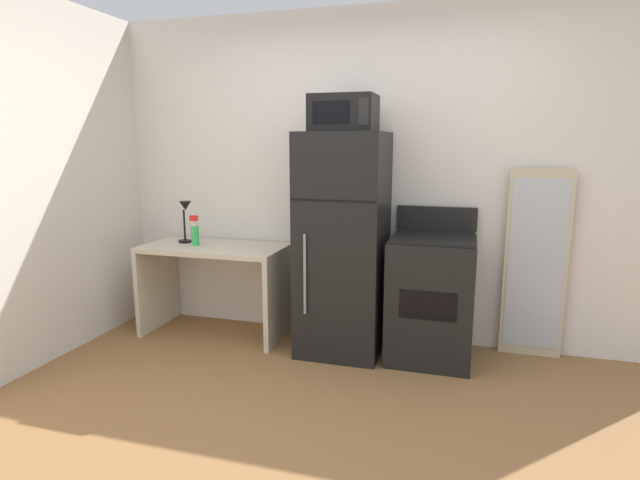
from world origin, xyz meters
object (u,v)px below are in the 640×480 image
oven_range (431,297)px  leaning_mirror (536,265)px  spray_bottle (195,233)px  refrigerator (343,244)px  microwave (344,113)px  desk_lamp (185,215)px  desk (215,272)px

oven_range → leaning_mirror: (0.72, 0.26, 0.23)m
spray_bottle → refrigerator: refrigerator is taller
microwave → leaning_mirror: 1.78m
desk_lamp → oven_range: size_ratio=0.32×
desk → refrigerator: refrigerator is taller
leaning_mirror → spray_bottle: bearing=-173.8°
desk_lamp → leaning_mirror: (2.76, 0.21, -0.29)m
spray_bottle → microwave: size_ratio=0.54×
oven_range → leaning_mirror: size_ratio=0.79×
refrigerator → microwave: 0.96m
refrigerator → desk_lamp: bearing=177.3°
oven_range → desk_lamp: bearing=178.8°
desk_lamp → microwave: (1.38, -0.09, 0.79)m
desk → oven_range: size_ratio=1.06×
desk_lamp → refrigerator: refrigerator is taller
refrigerator → oven_range: 0.75m
microwave → refrigerator: bearing=90.3°
spray_bottle → desk: bearing=12.8°
refrigerator → spray_bottle: bearing=-179.6°
desk → refrigerator: size_ratio=0.71×
refrigerator → oven_range: bearing=2.0°
desk_lamp → spray_bottle: desk_lamp is taller
spray_bottle → refrigerator: (1.25, 0.01, -0.02)m
spray_bottle → leaning_mirror: leaning_mirror is taller
desk_lamp → microwave: 1.59m
spray_bottle → oven_range: 1.95m
desk → spray_bottle: (-0.15, -0.03, 0.32)m
desk_lamp → spray_bottle: size_ratio=1.42×
spray_bottle → leaning_mirror: size_ratio=0.18×
microwave → oven_range: 1.47m
desk → oven_range: bearing=-0.1°
leaning_mirror → microwave: bearing=-167.8°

